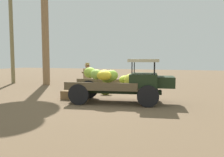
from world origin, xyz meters
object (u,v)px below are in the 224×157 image
at_px(loose_banana_bunch, 106,91).
at_px(truck, 124,81).
at_px(farmer, 88,77).
at_px(wooden_crate, 68,95).

bearing_deg(loose_banana_bunch, truck, -49.28).
xyz_separation_m(farmer, loose_banana_bunch, (0.86, 0.35, -0.75)).
bearing_deg(wooden_crate, truck, -1.06).
height_order(truck, wooden_crate, truck).
relative_size(truck, wooden_crate, 8.25).
height_order(farmer, wooden_crate, farmer).
relative_size(truck, farmer, 2.76).
bearing_deg(farmer, loose_banana_bunch, 97.14).
bearing_deg(truck, wooden_crate, 170.03).
xyz_separation_m(farmer, wooden_crate, (-0.42, -1.32, -0.75)).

